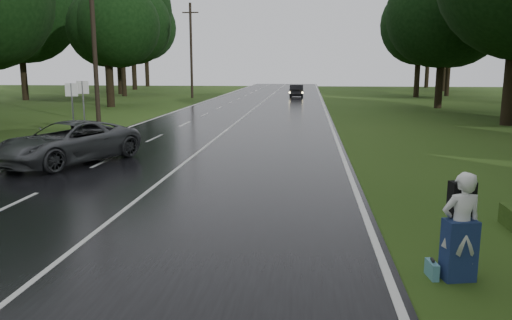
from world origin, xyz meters
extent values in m
plane|color=#2C4715|center=(0.00, 0.00, 0.00)|extent=(160.00, 160.00, 0.00)
cube|color=black|center=(0.00, 20.00, 0.02)|extent=(12.00, 140.00, 0.04)
cube|color=silver|center=(0.00, 20.00, 0.04)|extent=(0.12, 140.00, 0.01)
imported|color=#515456|center=(-4.19, 7.61, 0.78)|extent=(4.46, 5.90, 1.49)
imported|color=black|center=(3.10, 47.60, 0.74)|extent=(1.51, 4.26, 1.40)
imported|color=silver|center=(6.94, -1.30, 0.92)|extent=(0.75, 0.58, 1.83)
cube|color=navy|center=(6.94, -1.30, 0.51)|extent=(0.58, 0.45, 1.03)
cube|color=black|center=(7.00, -1.04, 1.32)|extent=(0.45, 0.31, 0.59)
cube|color=teal|center=(6.54, -1.28, 0.14)|extent=(0.17, 0.41, 0.28)
camera|label=1|loc=(4.42, -9.39, 3.49)|focal=34.94mm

